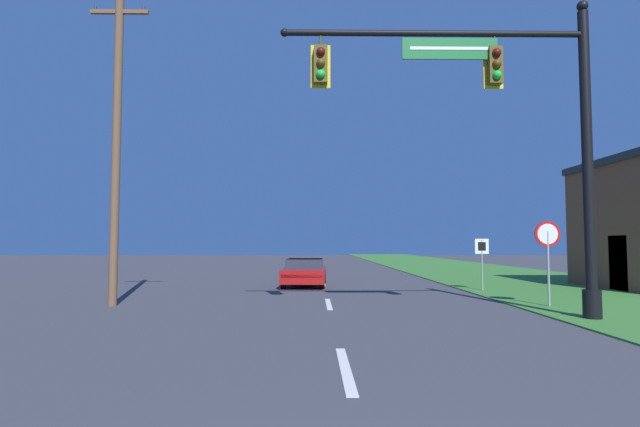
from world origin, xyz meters
TOP-DOWN VIEW (x-y plane):
  - grass_verge_right at (10.50, 30.00)m, footprint 10.00×110.00m
  - road_center_line at (0.00, 22.00)m, footprint 0.16×34.80m
  - signal_mast at (4.57, 10.70)m, footprint 7.93×0.47m
  - car_ahead at (-0.85, 20.81)m, footprint 2.00×4.54m
  - stop_sign at (6.48, 13.11)m, footprint 0.76×0.07m
  - route_sign_post at (6.25, 18.23)m, footprint 0.55×0.06m
  - utility_pole_near at (-6.55, 13.69)m, footprint 1.80×0.26m

SIDE VIEW (x-z plane):
  - road_center_line at x=0.00m, z-range 0.00..0.01m
  - grass_verge_right at x=10.50m, z-range 0.00..0.04m
  - car_ahead at x=-0.85m, z-range 0.01..1.20m
  - route_sign_post at x=6.25m, z-range 0.51..2.54m
  - stop_sign at x=6.48m, z-range 0.61..3.12m
  - signal_mast at x=4.57m, z-range 0.83..8.87m
  - utility_pole_near at x=-6.55m, z-range 0.16..10.18m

